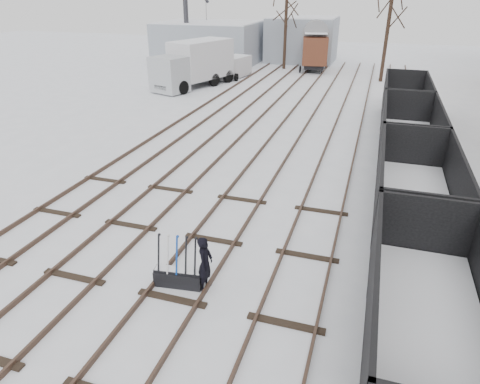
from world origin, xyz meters
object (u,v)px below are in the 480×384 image
Objects in this scene: ground_frame at (179,276)px; lorry at (194,64)px; box_van_wagon at (315,48)px; worker at (205,264)px; panel_van at (232,67)px; freight_wagon_a at (429,330)px; crane at (188,39)px.

lorry reaches higher than ground_frame.
box_van_wagon reaches higher than lorry.
lorry is at bearing 20.38° from worker.
worker is 0.36× the size of panel_van.
panel_van is at bearing 115.86° from freight_wagon_a.
crane is at bearing 21.13° from worker.
ground_frame is 0.34× the size of panel_van.
crane is (-20.42, 34.05, 1.57)m from freight_wagon_a.
ground_frame is 0.18× the size of lorry.
box_van_wagon reaches higher than worker.
lorry is (-9.65, 23.68, 1.52)m from ground_frame.
freight_wagon_a is at bearing -104.30° from worker.
crane is (-12.64, -0.80, 0.48)m from box_van_wagon.
box_van_wagon is at bearing 85.83° from ground_frame.
crane reaches higher than worker.
panel_van is at bearing 13.92° from worker.
freight_wagon_a is 0.65× the size of crane.
ground_frame is at bearing -48.97° from lorry.
box_van_wagon is (-7.79, 34.85, 1.09)m from freight_wagon_a.
freight_wagon_a is at bearing -38.54° from lorry.
box_van_wagon is 0.62× the size of lorry.
freight_wagon_a is 32.33m from panel_van.
freight_wagon_a is at bearing -87.11° from box_van_wagon.
worker is at bearing 0.56° from ground_frame.
worker is 0.31× the size of box_van_wagon.
ground_frame is at bearing -60.06° from crane.
ground_frame is 0.24× the size of freight_wagon_a.
box_van_wagon is 0.52× the size of crane.
freight_wagon_a is 29.22m from lorry.
box_van_wagon is at bearing 0.73° from worker.
box_van_wagon is 12.97m from lorry.
panel_van reaches higher than worker.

